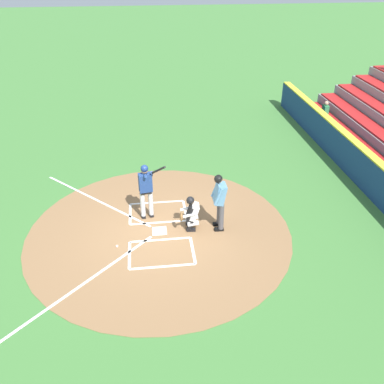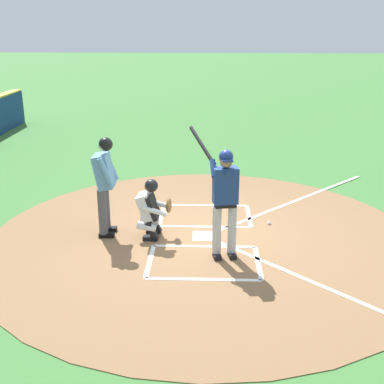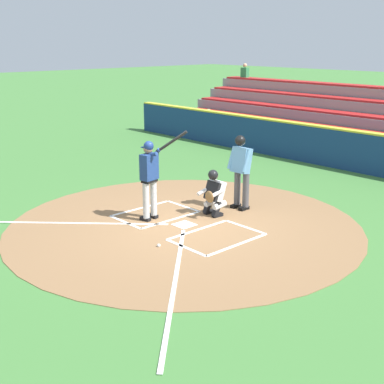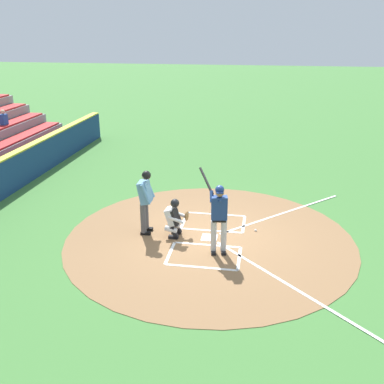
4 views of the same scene
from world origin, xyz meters
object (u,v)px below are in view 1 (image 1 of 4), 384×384
Objects in this scene: plate_umpire at (220,198)px; baseball at (117,246)px; catcher at (191,212)px; batter at (146,188)px.

plate_umpire reaches higher than baseball.
catcher is 0.98m from plate_umpire.
catcher is at bearing -73.33° from baseball.
plate_umpire is 3.31m from baseball.
catcher is 15.27× the size of baseball.
batter is 28.76× the size of baseball.
batter is 2.02m from baseball.
batter is at bearing -33.00° from baseball.
plate_umpire is (-0.09, -0.85, 0.49)m from catcher.
plate_umpire is at bearing -95.74° from catcher.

